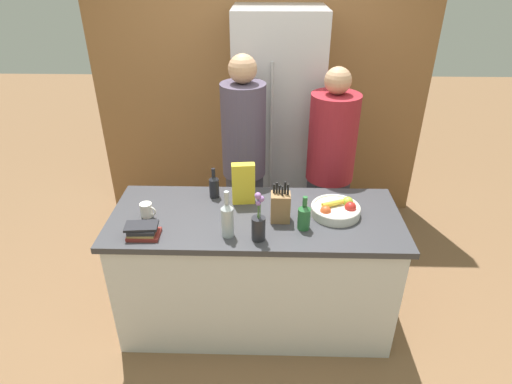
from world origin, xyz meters
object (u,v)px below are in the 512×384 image
object	(u,v)px
fruit_bowl	(336,209)
bottle_wine	(227,219)
flower_vase	(259,225)
person_in_blue	(330,163)
person_at_sink	(244,156)
bottle_oil	(214,186)
bottle_vinegar	(304,216)
book_stack	(143,231)
cereal_box	(243,184)
refrigerator	(277,128)
knife_block	(280,207)
coffee_mug	(147,210)

from	to	relation	value
fruit_bowl	bottle_wine	bearing A→B (deg)	-159.73
flower_vase	person_in_blue	distance (m)	1.09
bottle_wine	person_at_sink	bearing A→B (deg)	86.76
bottle_oil	bottle_vinegar	world-z (taller)	bottle_vinegar
person_in_blue	book_stack	bearing A→B (deg)	-158.99
person_at_sink	cereal_box	bearing A→B (deg)	-105.89
bottle_oil	refrigerator	bearing A→B (deg)	66.59
bottle_vinegar	person_at_sink	size ratio (longest dim) A/B	0.13
fruit_bowl	bottle_wine	size ratio (longest dim) A/B	1.06
person_at_sink	book_stack	bearing A→B (deg)	-139.53
person_in_blue	cereal_box	bearing A→B (deg)	-156.99
fruit_bowl	bottle_oil	world-z (taller)	bottle_oil
person_at_sink	flower_vase	bearing A→B (deg)	-100.37
bottle_vinegar	person_at_sink	bearing A→B (deg)	116.57
fruit_bowl	bottle_vinegar	bearing A→B (deg)	-143.52
fruit_bowl	knife_block	distance (m)	0.37
bottle_oil	person_in_blue	world-z (taller)	person_in_blue
bottle_oil	bottle_wine	world-z (taller)	bottle_wine
book_stack	refrigerator	bearing A→B (deg)	61.54
refrigerator	knife_block	bearing A→B (deg)	-89.91
fruit_bowl	bottle_oil	bearing A→B (deg)	165.51
cereal_box	person_at_sink	xyz separation A→B (m)	(-0.02, 0.51, -0.03)
knife_block	person_in_blue	distance (m)	0.85
person_at_sink	person_in_blue	size ratio (longest dim) A/B	1.05
cereal_box	bottle_wine	size ratio (longest dim) A/B	0.96
coffee_mug	person_in_blue	distance (m)	1.45
knife_block	coffee_mug	bearing A→B (deg)	178.56
bottle_wine	refrigerator	bearing A→B (deg)	78.09
person_at_sink	coffee_mug	bearing A→B (deg)	-148.28
bottle_oil	fruit_bowl	bearing A→B (deg)	-14.49
flower_vase	bottle_vinegar	size ratio (longest dim) A/B	1.43
cereal_box	person_at_sink	distance (m)	0.51
refrigerator	fruit_bowl	world-z (taller)	refrigerator
fruit_bowl	person_at_sink	xyz separation A→B (m)	(-0.62, 0.65, 0.07)
flower_vase	bottle_wine	distance (m)	0.19
cereal_box	person_at_sink	size ratio (longest dim) A/B	0.16
cereal_box	bottle_oil	size ratio (longest dim) A/B	1.33
flower_vase	bottle_vinegar	distance (m)	0.30
book_stack	person_in_blue	size ratio (longest dim) A/B	0.12
fruit_bowl	bottle_wine	distance (m)	0.72
fruit_bowl	book_stack	bearing A→B (deg)	-166.98
cereal_box	bottle_wine	distance (m)	0.39
cereal_box	book_stack	bearing A→B (deg)	-144.75
person_in_blue	refrigerator	bearing A→B (deg)	109.22
refrigerator	cereal_box	distance (m)	1.12
bottle_oil	bottle_wine	distance (m)	0.48
flower_vase	refrigerator	bearing A→B (deg)	85.12
book_stack	bottle_oil	bearing A→B (deg)	52.25
fruit_bowl	person_in_blue	distance (m)	0.67
refrigerator	person_in_blue	world-z (taller)	refrigerator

